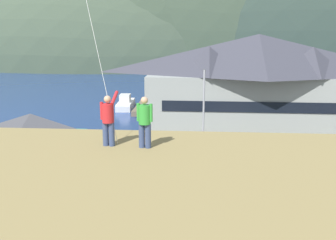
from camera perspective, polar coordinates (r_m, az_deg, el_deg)
The scene contains 19 objects.
ground_plane at distance 24.29m, azimuth -0.47°, elevation -13.75°, with size 600.00×600.00×0.00m, color #66604C.
parking_lot_pad at distance 28.82m, azimuth 0.38°, elevation -9.24°, with size 40.00×20.00×0.10m, color slate.
bay_water at distance 82.40m, azimuth 3.09°, elevation 5.17°, with size 360.00×84.00×0.03m, color navy.
far_hill_west_ridge at distance 140.38m, azimuth -9.59°, elevation 8.13°, with size 120.61×68.65×71.81m, color #42513D.
far_hill_east_peak at distance 143.72m, azimuth -4.98°, elevation 8.36°, with size 111.85×74.00×89.71m, color #3D4C38.
far_hill_center_saddle at distance 134.24m, azimuth 0.95°, elevation 8.10°, with size 133.98×53.77×89.89m, color #3D4C38.
harbor_lodge at distance 44.20m, azimuth 13.06°, elevation 5.76°, with size 25.52×10.81×10.75m.
storage_shed_near_lot at distance 31.54m, azimuth -19.42°, elevation -3.27°, with size 7.86×5.50×4.87m.
storage_shed_waterside at distance 46.51m, azimuth 2.33°, elevation 2.23°, with size 5.23×5.65×4.55m.
wharf_dock at distance 56.34m, azimuth -2.94°, elevation 1.99°, with size 3.20×11.21×0.70m.
moored_boat_wharfside at distance 56.95m, azimuth -6.30°, elevation 2.43°, with size 2.41×6.66×2.16m.
moored_boat_outer_mooring at distance 57.43m, azimuth 0.87°, elevation 2.59°, with size 2.80×8.10×2.16m.
parked_car_lone_by_shed at distance 23.45m, azimuth 1.98°, elevation -11.89°, with size 4.27×2.20×1.82m.
parked_car_mid_row_center at distance 31.87m, azimuth 19.57°, elevation -5.88°, with size 4.25×2.16×1.82m.
parked_car_front_row_red at distance 28.94m, azimuth 3.41°, elevation -7.02°, with size 4.34×2.34×1.82m.
parked_car_mid_row_far at distance 26.06m, azimuth -13.43°, elevation -9.65°, with size 4.21×2.08×1.82m.
parking_light_pole at distance 32.83m, azimuth 5.30°, elevation 1.62°, with size 0.24×0.78×7.78m.
person_kite_flyer at distance 13.16m, azimuth -8.86°, elevation 0.21°, with size 0.58×0.63×1.86m.
person_companion at distance 12.80m, azimuth -3.47°, elevation -0.09°, with size 0.54×0.40×1.74m.
Camera 1 is at (1.86, -21.66, 10.83)m, focal length 41.16 mm.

